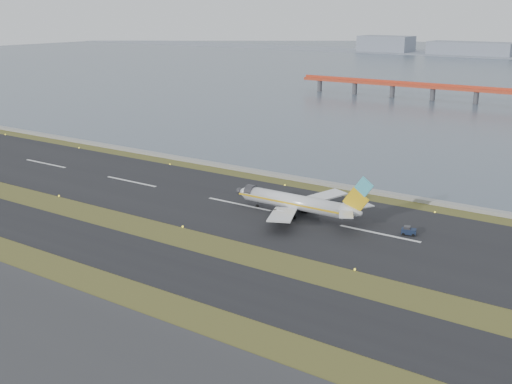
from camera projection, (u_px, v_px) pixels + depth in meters
ground at (161, 237)px, 145.56m from camera, size 1000.00×1000.00×0.00m
taxiway_strip at (122, 252)px, 136.10m from camera, size 1000.00×18.00×0.10m
runway_strip at (239, 204)px, 169.19m from camera, size 1000.00×45.00×0.10m
seawall at (298, 179)px, 192.70m from camera, size 1000.00×2.50×1.00m
airliner at (299, 203)px, 158.89m from camera, size 38.52×32.89×12.80m
pushback_tug at (408, 231)px, 146.21m from camera, size 3.65×2.70×2.09m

